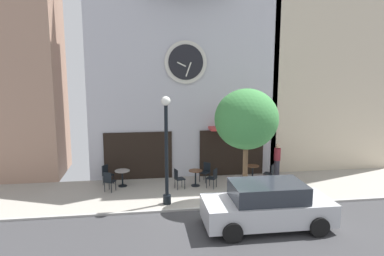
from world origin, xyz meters
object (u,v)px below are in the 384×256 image
cafe_table_center_left (196,176)px  cafe_chair_corner (213,177)px  cafe_chair_under_awning (178,177)px  cafe_chair_right_end (107,173)px  parked_car_silver (267,205)px  cafe_table_leftmost (122,175)px  cafe_chair_facing_wall (206,170)px  cafe_table_near_door (253,171)px  pedestrian_maroon (277,160)px  street_tree (246,119)px  cafe_chair_curbside (270,172)px  street_lamp (166,150)px  cafe_chair_mid_row (109,180)px

cafe_table_center_left → cafe_chair_corner: 0.85m
cafe_chair_under_awning → cafe_chair_right_end: bearing=160.8°
cafe_chair_under_awning → parked_car_silver: 4.96m
cafe_chair_under_awning → cafe_table_leftmost: bearing=164.1°
cafe_table_leftmost → cafe_chair_facing_wall: cafe_chair_facing_wall is taller
cafe_table_near_door → pedestrian_maroon: pedestrian_maroon is taller
cafe_table_center_left → pedestrian_maroon: bearing=10.2°
cafe_table_leftmost → cafe_chair_under_awning: 2.57m
street_tree → cafe_table_leftmost: 6.26m
pedestrian_maroon → cafe_table_near_door: bearing=-163.0°
cafe_chair_corner → cafe_chair_curbside: bearing=6.3°
street_lamp → cafe_table_leftmost: 3.45m
cafe_chair_mid_row → cafe_chair_curbside: size_ratio=1.00×
cafe_table_leftmost → cafe_chair_mid_row: (-0.54, -0.68, 0.02)m
street_tree → cafe_table_near_door: 3.88m
cafe_table_center_left → parked_car_silver: 4.85m
street_lamp → cafe_table_leftmost: size_ratio=5.77×
street_lamp → cafe_table_center_left: (1.45, 1.97, -1.68)m
cafe_table_near_door → street_tree: bearing=-114.9°
cafe_chair_under_awning → pedestrian_maroon: size_ratio=0.54×
cafe_table_near_door → cafe_chair_facing_wall: 2.24m
street_lamp → cafe_chair_under_awning: 2.44m
cafe_chair_facing_wall → parked_car_silver: parked_car_silver is taller
cafe_chair_right_end → cafe_chair_curbside: 7.62m
parked_car_silver → cafe_chair_facing_wall: bearing=102.7°
street_tree → pedestrian_maroon: 4.50m
street_lamp → cafe_chair_curbside: 5.57m
cafe_table_center_left → street_tree: bearing=-50.6°
street_lamp → cafe_chair_curbside: size_ratio=4.75×
cafe_table_leftmost → cafe_chair_corner: (4.04, -0.84, 0.02)m
cafe_chair_mid_row → parked_car_silver: (5.58, -4.27, 0.23)m
cafe_chair_mid_row → cafe_chair_curbside: bearing=1.2°
cafe_table_near_door → cafe_chair_under_awning: size_ratio=0.83×
cafe_table_center_left → cafe_chair_mid_row: bearing=-176.3°
cafe_table_leftmost → cafe_chair_curbside: bearing=-4.4°
street_tree → cafe_table_near_door: street_tree is taller
street_tree → cafe_chair_facing_wall: (-1.11, 2.66, -2.80)m
street_lamp → pedestrian_maroon: 6.39m
cafe_chair_facing_wall → cafe_table_leftmost: bearing=-177.6°
cafe_table_near_door → cafe_chair_right_end: 6.86m
cafe_table_near_door → cafe_chair_curbside: 0.84m
cafe_chair_right_end → cafe_chair_corner: size_ratio=1.00×
street_lamp → cafe_chair_mid_row: size_ratio=4.75×
cafe_table_near_door → cafe_chair_facing_wall: (-2.22, 0.26, 0.04)m
street_lamp → cafe_table_center_left: street_lamp is taller
pedestrian_maroon → street_lamp: bearing=-154.2°
street_lamp → street_tree: (3.15, -0.10, 1.16)m
cafe_chair_right_end → parked_car_silver: bearing=-42.9°
cafe_table_leftmost → cafe_chair_curbside: cafe_chair_curbside is taller
street_tree → parked_car_silver: 3.55m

